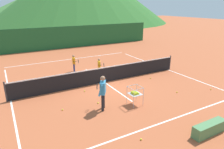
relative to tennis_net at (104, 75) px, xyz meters
name	(u,v)px	position (x,y,z in m)	size (l,w,h in m)	color
ground_plane	(104,82)	(0.00, 0.00, -0.50)	(120.00, 120.00, 0.00)	#B25633
line_baseline_near	(163,123)	(0.00, -5.22, -0.50)	(10.56, 0.08, 0.01)	white
line_baseline_far	(71,59)	(0.00, 6.45, -0.50)	(10.56, 0.08, 0.01)	white
line_sideline_west	(11,101)	(-5.28, 0.00, -0.50)	(0.08, 11.67, 0.01)	white
line_sideline_east	(168,70)	(5.28, 0.00, -0.50)	(0.08, 11.67, 0.01)	white
line_service_center	(104,82)	(0.00, 0.00, -0.50)	(0.08, 6.08, 0.01)	white
tennis_net	(104,75)	(0.00, 0.00, 0.00)	(10.95, 0.08, 1.05)	#333338
instructor	(103,90)	(-1.62, -3.02, 0.48)	(0.55, 0.81, 1.63)	black
student_0	(74,62)	(-0.91, 2.93, 0.23)	(0.41, 0.65, 1.22)	navy
student_1	(99,65)	(0.30, 1.31, 0.22)	(0.41, 0.66, 1.19)	silver
ball_cart	(135,93)	(-0.08, -3.33, 0.10)	(0.58, 0.58, 0.90)	#B7B7BC
tennis_ball_0	(98,103)	(-1.58, -2.40, -0.47)	(0.07, 0.07, 0.07)	yellow
tennis_ball_1	(141,139)	(-1.46, -5.70, -0.47)	(0.07, 0.07, 0.07)	yellow
tennis_ball_2	(177,92)	(2.74, -3.35, -0.47)	(0.07, 0.07, 0.07)	yellow
tennis_ball_3	(84,91)	(-1.62, -0.75, -0.47)	(0.07, 0.07, 0.07)	yellow
tennis_ball_4	(62,110)	(-3.29, -2.22, -0.47)	(0.07, 0.07, 0.07)	yellow
tennis_ball_5	(211,89)	(4.72, -3.99, -0.47)	(0.07, 0.07, 0.07)	yellow
tennis_ball_6	(150,78)	(2.92, -0.88, -0.47)	(0.07, 0.07, 0.07)	yellow
windscreen_fence	(56,38)	(0.00, 11.36, 0.68)	(23.23, 0.08, 2.36)	#1E5B2D
courtside_bench	(209,129)	(0.96, -6.63, -0.27)	(1.50, 0.36, 0.46)	#4C7F4C
hill_1	(59,0)	(13.60, 58.74, 5.34)	(50.74, 50.74, 11.68)	#427A38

